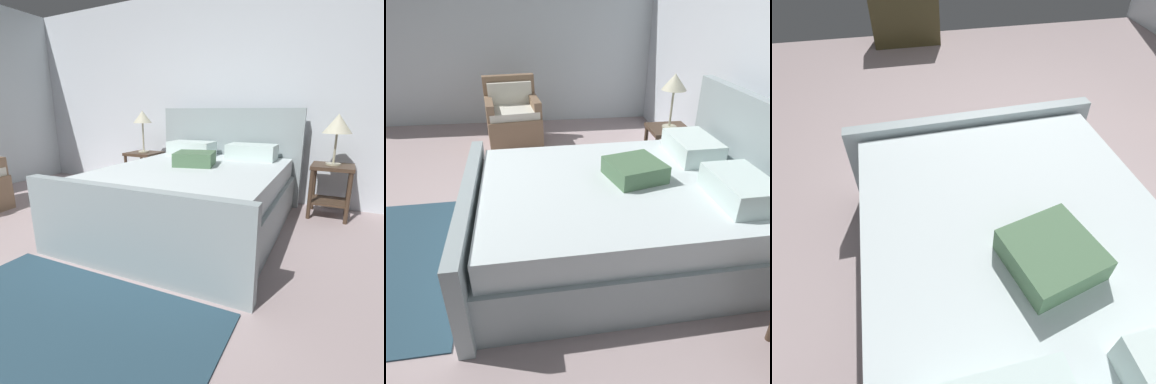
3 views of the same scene
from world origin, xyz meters
The scene contains 4 objects.
ground_plane centered at (0.00, 0.00, -0.01)m, with size 6.28×6.04×0.02m, color #B19C9D.
bed centered at (0.44, 1.76, 0.35)m, with size 1.94×2.40×1.22m.
dresser centered at (0.77, -2.67, 0.38)m, with size 0.96×0.46×0.77m.
area_rug centered at (0.44, -0.02, 0.01)m, with size 1.86×0.98×0.01m, color #2B485A.
Camera 3 is at (0.97, 2.67, 2.03)m, focal length 31.44 mm.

